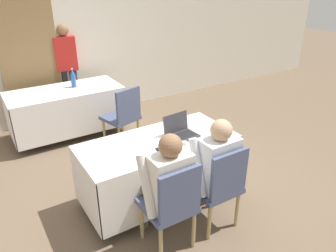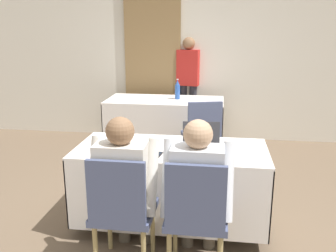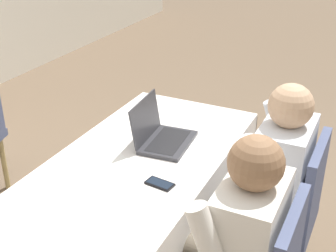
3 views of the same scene
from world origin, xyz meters
The scene contains 15 objects.
ground_plane centered at (0.00, 0.00, 0.00)m, with size 24.00×24.00×0.00m, color brown.
wall_back centered at (0.00, 2.84, 1.35)m, with size 12.00×0.06×2.70m.
curtain_panel centered at (-0.66, 2.78, 1.33)m, with size 0.88×0.04×2.65m.
conference_table_near centered at (0.00, 0.00, 0.56)m, with size 1.65×0.76×0.74m.
conference_table_far centered at (-0.37, 2.13, 0.56)m, with size 1.65×0.76×0.74m.
laptop centered at (0.26, -0.03, 0.79)m, with size 0.34×0.28×0.23m.
cell_phone centered at (-0.09, -0.20, 0.75)m, with size 0.08×0.13×0.01m.
paper_beside_laptop centered at (-0.05, 0.08, 0.75)m, with size 0.31×0.36×0.00m.
water_bottle centered at (-0.20, 2.18, 0.88)m, with size 0.07×0.07×0.29m.
chair_near_left centered at (-0.27, -0.69, 0.51)m, with size 0.44×0.44×0.91m.
chair_near_right centered at (0.27, -0.69, 0.51)m, with size 0.44×0.44×0.91m.
chair_far_spare centered at (0.21, 1.33, 0.51)m, with size 0.54×0.54×0.91m.
person_checkered_shirt centered at (-0.27, -0.58, 0.67)m, with size 0.50×0.52×1.17m.
person_white_shirt centered at (0.27, -0.58, 0.67)m, with size 0.50×0.52×1.17m.
person_red_shirt centered at (-0.10, 2.81, 0.91)m, with size 0.37×0.26×1.59m.
Camera 1 is at (-1.51, -2.61, 2.35)m, focal length 35.00 mm.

